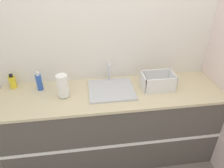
{
  "coord_description": "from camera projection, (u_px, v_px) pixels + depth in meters",
  "views": [
    {
      "loc": [
        -0.26,
        -1.58,
        2.21
      ],
      "look_at": [
        -0.0,
        0.28,
        1.04
      ],
      "focal_mm": 35.0,
      "sensor_mm": 36.0,
      "label": 1
    }
  ],
  "objects": [
    {
      "name": "counter_cabinet",
      "position": [
        112.0,
        124.0,
        2.55
      ],
      "size": [
        2.37,
        0.66,
        0.92
      ],
      "color": "#514C47",
      "rests_on": "ground_plane"
    },
    {
      "name": "paper_towel_roll",
      "position": [
        63.0,
        86.0,
        2.18
      ],
      "size": [
        0.11,
        0.11,
        0.25
      ],
      "color": "#4C4C51",
      "rests_on": "counter_cabinet"
    },
    {
      "name": "dish_rack",
      "position": [
        158.0,
        83.0,
        2.35
      ],
      "size": [
        0.34,
        0.22,
        0.17
      ],
      "color": "white",
      "rests_on": "counter_cabinet"
    },
    {
      "name": "sink",
      "position": [
        111.0,
        89.0,
        2.33
      ],
      "size": [
        0.48,
        0.43,
        0.26
      ],
      "color": "silver",
      "rests_on": "counter_cabinet"
    },
    {
      "name": "wall_back",
      "position": [
        107.0,
        46.0,
        2.4
      ],
      "size": [
        4.74,
        0.06,
        2.6
      ],
      "color": "silver",
      "rests_on": "ground_plane"
    },
    {
      "name": "bottle_yellow",
      "position": [
        12.0,
        82.0,
        2.35
      ],
      "size": [
        0.07,
        0.07,
        0.16
      ],
      "color": "yellow",
      "rests_on": "counter_cabinet"
    },
    {
      "name": "bottle_blue",
      "position": [
        39.0,
        82.0,
        2.3
      ],
      "size": [
        0.06,
        0.06,
        0.21
      ],
      "color": "#2D56B7",
      "rests_on": "counter_cabinet"
    }
  ]
}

